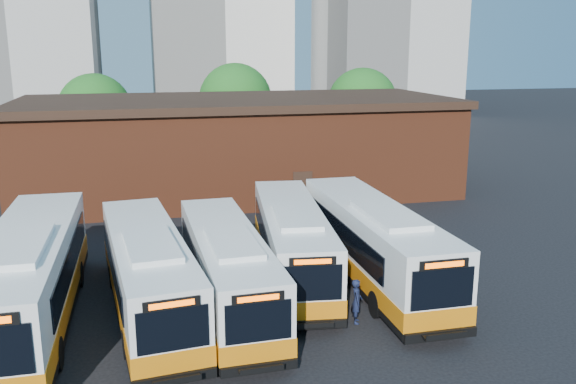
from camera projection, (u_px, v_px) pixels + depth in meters
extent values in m
plane|color=black|center=(320.00, 307.00, 23.33)|extent=(220.00, 220.00, 0.00)
cube|color=white|center=(30.00, 275.00, 21.47)|extent=(2.71, 12.58, 2.99)
cube|color=#CE700D|center=(32.00, 298.00, 21.67)|extent=(2.77, 12.63, 0.73)
cube|color=black|center=(33.00, 312.00, 21.79)|extent=(2.76, 12.62, 0.26)
cube|color=black|center=(71.00, 261.00, 22.10)|extent=(0.09, 9.81, 1.10)
cube|color=white|center=(16.00, 246.00, 19.61)|extent=(1.83, 4.41, 0.23)
cylinder|color=black|center=(56.00, 354.00, 18.67)|extent=(0.34, 1.05, 1.05)
cylinder|color=black|center=(15.00, 279.00, 24.68)|extent=(0.34, 1.05, 1.05)
cylinder|color=black|center=(78.00, 274.00, 25.22)|extent=(0.34, 1.05, 1.05)
cube|color=white|center=(148.00, 271.00, 22.43)|extent=(3.64, 11.53, 2.69)
cube|color=#CE700D|center=(149.00, 290.00, 22.61)|extent=(3.69, 11.58, 0.66)
cube|color=black|center=(150.00, 302.00, 22.72)|extent=(3.68, 11.57, 0.24)
cube|color=black|center=(173.00, 330.00, 17.15)|extent=(2.04, 0.28, 1.28)
cube|color=black|center=(172.00, 304.00, 16.96)|extent=(1.60, 0.23, 0.30)
cube|color=#FF5905|center=(172.00, 305.00, 16.93)|extent=(1.27, 0.16, 0.17)
cube|color=black|center=(175.00, 379.00, 17.45)|extent=(2.41, 0.40, 0.30)
cube|color=black|center=(177.00, 380.00, 17.23)|extent=(1.40, 0.51, 0.06)
cube|color=black|center=(178.00, 381.00, 17.06)|extent=(1.37, 0.19, 0.17)
cube|color=black|center=(112.00, 264.00, 22.31)|extent=(1.02, 8.79, 0.99)
cube|color=black|center=(179.00, 257.00, 23.12)|extent=(1.02, 8.79, 0.99)
cube|color=white|center=(151.00, 245.00, 20.80)|extent=(2.06, 4.12, 0.21)
cylinder|color=black|center=(128.00, 344.00, 19.41)|extent=(0.40, 0.97, 0.94)
cylinder|color=black|center=(196.00, 334.00, 20.12)|extent=(0.40, 0.97, 0.94)
cylinder|color=black|center=(113.00, 277.00, 25.12)|extent=(0.40, 0.97, 0.94)
cylinder|color=black|center=(166.00, 270.00, 25.83)|extent=(0.40, 0.97, 0.94)
cube|color=white|center=(227.00, 266.00, 23.01)|extent=(2.65, 11.04, 2.61)
cube|color=#CE700D|center=(228.00, 285.00, 23.19)|extent=(2.69, 11.08, 0.64)
cube|color=black|center=(228.00, 296.00, 23.30)|extent=(2.68, 11.08, 0.23)
cube|color=black|center=(258.00, 322.00, 17.78)|extent=(1.98, 0.11, 1.23)
cube|color=black|center=(258.00, 298.00, 17.59)|extent=(1.56, 0.10, 0.29)
cube|color=#FF5905|center=(258.00, 298.00, 17.56)|extent=(1.23, 0.05, 0.16)
cube|color=black|center=(259.00, 368.00, 18.06)|extent=(2.33, 0.19, 0.29)
cube|color=black|center=(261.00, 369.00, 17.84)|extent=(1.34, 0.39, 0.05)
cube|color=black|center=(262.00, 370.00, 17.67)|extent=(1.33, 0.07, 0.16)
cube|color=black|center=(194.00, 260.00, 23.00)|extent=(0.29, 8.56, 0.96)
cube|color=black|center=(256.00, 254.00, 23.60)|extent=(0.29, 8.56, 0.96)
cube|color=white|center=(233.00, 242.00, 21.40)|extent=(1.70, 3.89, 0.20)
cylinder|color=black|center=(212.00, 334.00, 20.10)|extent=(0.32, 0.92, 0.91)
cylinder|color=black|center=(274.00, 327.00, 20.63)|extent=(0.32, 0.92, 0.91)
cylinder|color=black|center=(192.00, 271.00, 25.77)|extent=(0.32, 0.92, 0.91)
cylinder|color=black|center=(241.00, 267.00, 26.30)|extent=(0.32, 0.92, 0.91)
cube|color=white|center=(292.00, 239.00, 26.11)|extent=(3.71, 11.49, 2.68)
cube|color=#CE700D|center=(292.00, 256.00, 26.29)|extent=(3.76, 11.54, 0.66)
cube|color=black|center=(292.00, 267.00, 26.40)|extent=(3.75, 11.53, 0.24)
cube|color=black|center=(312.00, 283.00, 20.57)|extent=(2.03, 0.30, 1.27)
cube|color=black|center=(313.00, 261.00, 20.38)|extent=(1.59, 0.24, 0.30)
cube|color=#FF5905|center=(313.00, 262.00, 20.35)|extent=(1.26, 0.17, 0.17)
cube|color=black|center=(312.00, 325.00, 20.86)|extent=(2.40, 0.41, 0.30)
cube|color=black|center=(313.00, 325.00, 20.63)|extent=(1.40, 0.52, 0.06)
cube|color=black|center=(314.00, 326.00, 20.45)|extent=(1.36, 0.20, 0.17)
cube|color=black|center=(263.00, 232.00, 26.27)|extent=(1.08, 8.75, 0.99)
cube|color=black|center=(319.00, 230.00, 26.55)|extent=(1.08, 8.75, 0.99)
cube|color=white|center=(296.00, 216.00, 24.41)|extent=(2.08, 4.11, 0.21)
cylinder|color=black|center=(274.00, 296.00, 23.17)|extent=(0.41, 0.97, 0.94)
cylinder|color=black|center=(330.00, 293.00, 23.42)|extent=(0.41, 0.97, 0.94)
cylinder|color=black|center=(262.00, 245.00, 29.17)|extent=(0.41, 0.97, 0.94)
cylinder|color=black|center=(306.00, 243.00, 29.41)|extent=(0.41, 0.97, 0.94)
cube|color=white|center=(373.00, 241.00, 25.55)|extent=(2.60, 12.11, 2.87)
cube|color=#CE700D|center=(373.00, 259.00, 25.74)|extent=(2.65, 12.16, 0.71)
cube|color=black|center=(372.00, 271.00, 25.86)|extent=(2.64, 12.15, 0.25)
cube|color=black|center=(443.00, 289.00, 19.73)|extent=(2.19, 0.07, 1.36)
cube|color=black|center=(444.00, 264.00, 19.53)|extent=(1.71, 0.06, 0.32)
cube|color=#FF5905|center=(445.00, 265.00, 19.49)|extent=(1.36, 0.02, 0.18)
cube|color=black|center=(441.00, 335.00, 20.05)|extent=(2.57, 0.15, 0.32)
cube|color=black|center=(444.00, 336.00, 19.80)|extent=(1.46, 0.39, 0.06)
cube|color=black|center=(447.00, 336.00, 19.62)|extent=(1.46, 0.04, 0.18)
cube|color=black|center=(341.00, 234.00, 25.57)|extent=(0.07, 9.44, 1.06)
cube|color=black|center=(399.00, 229.00, 26.16)|extent=(0.07, 9.44, 1.06)
cube|color=white|center=(389.00, 215.00, 23.76)|extent=(1.76, 4.24, 0.22)
cylinder|color=black|center=(377.00, 304.00, 22.34)|extent=(0.33, 1.01, 1.01)
cylinder|color=black|center=(435.00, 298.00, 22.87)|extent=(0.33, 1.01, 1.01)
cylinder|color=black|center=(324.00, 248.00, 28.63)|extent=(0.33, 1.01, 1.01)
cylinder|color=black|center=(371.00, 244.00, 29.16)|extent=(0.33, 1.01, 1.01)
imported|color=#111832|center=(357.00, 301.00, 21.84)|extent=(0.53, 0.68, 1.64)
cube|color=maroon|center=(238.00, 148.00, 41.56)|extent=(28.00, 12.00, 6.00)
cube|color=black|center=(237.00, 102.00, 40.83)|extent=(28.60, 12.60, 0.50)
cube|color=black|center=(303.00, 191.00, 36.95)|extent=(1.20, 0.08, 2.40)
cylinder|color=#382314|center=(98.00, 149.00, 51.03)|extent=(0.36, 0.36, 2.70)
sphere|color=#195217|center=(95.00, 110.00, 50.27)|extent=(6.00, 6.00, 6.00)
cylinder|color=#382314|center=(236.00, 140.00, 55.61)|extent=(0.36, 0.36, 2.95)
sphere|color=#195217|center=(235.00, 100.00, 54.77)|extent=(6.56, 6.56, 6.56)
cylinder|color=#382314|center=(361.00, 141.00, 55.27)|extent=(0.36, 0.36, 2.81)
sphere|color=#195217|center=(362.00, 103.00, 54.48)|extent=(6.24, 6.24, 6.24)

